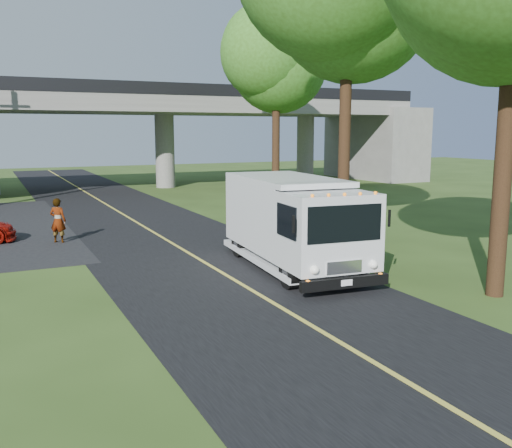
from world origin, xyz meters
TOP-DOWN VIEW (x-y plane):
  - ground at (0.00, 0.00)m, footprint 120.00×120.00m
  - road at (0.00, 10.00)m, footprint 7.00×90.00m
  - lane_line at (0.00, 10.00)m, footprint 0.12×90.00m
  - overpass at (0.00, 32.00)m, footprint 54.00×10.00m
  - tree_right_far at (9.21, 19.84)m, footprint 5.77×5.67m
  - step_van at (2.21, 5.76)m, footprint 3.01×6.83m
  - pedestrian at (-3.80, 13.14)m, footprint 0.74×0.69m

SIDE VIEW (x-z plane):
  - ground at x=0.00m, z-range 0.00..0.00m
  - road at x=0.00m, z-range 0.00..0.02m
  - lane_line at x=0.00m, z-range 0.03..0.03m
  - pedestrian at x=-3.80m, z-range 0.00..1.71m
  - step_van at x=2.21m, z-range 0.12..2.91m
  - overpass at x=0.00m, z-range 0.91..8.21m
  - tree_right_far at x=9.21m, z-range 2.81..13.80m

